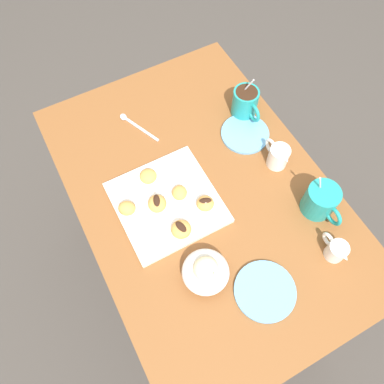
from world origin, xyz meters
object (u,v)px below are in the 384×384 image
at_px(ice_cream_bowl, 206,271).
at_px(beignet_2, 157,204).
at_px(dining_table, 202,213).
at_px(cream_pitcher_white, 278,156).
at_px(beignet_0, 181,229).
at_px(beignet_3, 205,203).
at_px(chocolate_sauce_pitcher, 336,250).
at_px(saucer_sky_right, 245,134).
at_px(beignet_4, 148,176).
at_px(beignet_5, 179,193).
at_px(coffee_mug_teal_left, 245,102).
at_px(pastry_plate_square, 167,203).
at_px(coffee_mug_teal_right, 321,200).
at_px(saucer_sky_left, 263,292).
at_px(beignet_1, 127,208).

height_order(ice_cream_bowl, beignet_2, ice_cream_bowl).
relative_size(dining_table, cream_pitcher_white, 9.98).
relative_size(dining_table, beignet_0, 18.80).
distance_m(beignet_2, beignet_3, 0.13).
relative_size(cream_pitcher_white, chocolate_sauce_pitcher, 1.14).
bearing_deg(cream_pitcher_white, saucer_sky_right, -168.61).
relative_size(ice_cream_bowl, beignet_4, 2.43).
relative_size(cream_pitcher_white, beignet_5, 2.25).
bearing_deg(beignet_5, beignet_4, -148.82).
distance_m(coffee_mug_teal_left, beignet_4, 0.39).
bearing_deg(beignet_3, pastry_plate_square, -125.86).
xyz_separation_m(beignet_2, beignet_4, (-0.09, 0.02, -0.00)).
relative_size(ice_cream_bowl, beignet_3, 2.48).
height_order(pastry_plate_square, coffee_mug_teal_left, coffee_mug_teal_left).
bearing_deg(pastry_plate_square, coffee_mug_teal_right, 59.84).
bearing_deg(coffee_mug_teal_left, saucer_sky_left, -26.91).
relative_size(beignet_1, beignet_3, 0.99).
bearing_deg(beignet_3, beignet_0, -68.76).
xyz_separation_m(coffee_mug_teal_left, saucer_sky_right, (0.08, -0.04, -0.05)).
distance_m(coffee_mug_teal_right, chocolate_sauce_pitcher, 0.14).
relative_size(dining_table, chocolate_sauce_pitcher, 11.34).
bearing_deg(saucer_sky_right, coffee_mug_teal_right, 7.61).
bearing_deg(chocolate_sauce_pitcher, ice_cream_bowl, -108.62).
bearing_deg(saucer_sky_left, cream_pitcher_white, 141.32).
xyz_separation_m(chocolate_sauce_pitcher, beignet_3, (-0.28, -0.24, 0.00)).
distance_m(coffee_mug_teal_right, beignet_5, 0.39).
distance_m(chocolate_sauce_pitcher, beignet_0, 0.41).
xyz_separation_m(dining_table, beignet_5, (-0.02, -0.07, 0.18)).
bearing_deg(cream_pitcher_white, beignet_0, -79.16).
xyz_separation_m(beignet_4, beignet_5, (0.09, 0.05, 0.00)).
relative_size(dining_table, beignet_5, 22.47).
xyz_separation_m(dining_table, saucer_sky_left, (0.33, -0.00, 0.16)).
xyz_separation_m(chocolate_sauce_pitcher, saucer_sky_right, (-0.45, 0.00, -0.03)).
relative_size(beignet_0, beignet_5, 1.20).
distance_m(chocolate_sauce_pitcher, beignet_5, 0.45).
bearing_deg(beignet_0, chocolate_sauce_pitcher, 53.63).
distance_m(cream_pitcher_white, beignet_2, 0.38).
xyz_separation_m(ice_cream_bowl, chocolate_sauce_pitcher, (0.11, 0.33, -0.01)).
height_order(chocolate_sauce_pitcher, beignet_4, chocolate_sauce_pitcher).
distance_m(cream_pitcher_white, saucer_sky_left, 0.40).
xyz_separation_m(cream_pitcher_white, beignet_4, (-0.12, -0.37, -0.01)).
bearing_deg(beignet_3, beignet_5, -143.81).
bearing_deg(coffee_mug_teal_left, beignet_3, -49.22).
bearing_deg(chocolate_sauce_pitcher, beignet_2, -134.03).
relative_size(beignet_0, beignet_2, 1.03).
xyz_separation_m(cream_pitcher_white, saucer_sky_left, (0.31, -0.25, -0.03)).
distance_m(dining_table, ice_cream_bowl, 0.31).
distance_m(saucer_sky_right, beignet_0, 0.39).
relative_size(pastry_plate_square, coffee_mug_teal_left, 1.90).
xyz_separation_m(saucer_sky_right, beignet_1, (0.08, -0.44, 0.03)).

